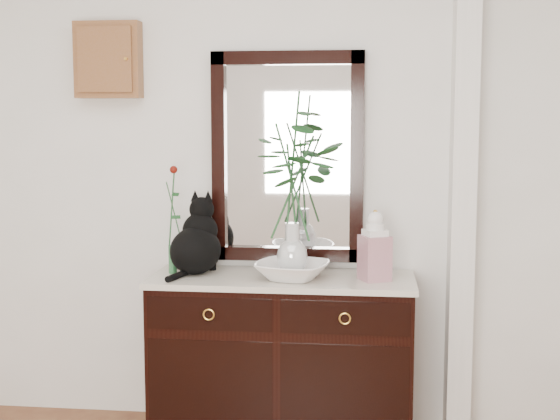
# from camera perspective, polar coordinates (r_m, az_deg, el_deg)

# --- Properties ---
(wall_back) EXTENTS (3.60, 0.04, 2.70)m
(wall_back) POSITION_cam_1_polar(r_m,az_deg,el_deg) (4.13, -0.82, 2.65)
(wall_back) COLOR white
(wall_back) RESTS_ON ground
(pilaster) EXTENTS (0.12, 0.20, 2.70)m
(pilaster) POSITION_cam_1_polar(r_m,az_deg,el_deg) (4.05, 13.23, 2.39)
(pilaster) COLOR white
(pilaster) RESTS_ON ground
(sideboard) EXTENTS (1.33, 0.52, 0.82)m
(sideboard) POSITION_cam_1_polar(r_m,az_deg,el_deg) (4.04, 0.16, -10.12)
(sideboard) COLOR black
(sideboard) RESTS_ON ground
(wall_mirror) EXTENTS (0.80, 0.06, 1.10)m
(wall_mirror) POSITION_cam_1_polar(r_m,az_deg,el_deg) (4.10, 0.54, 3.88)
(wall_mirror) COLOR black
(wall_mirror) RESTS_ON wall_back
(key_cabinet) EXTENTS (0.35, 0.10, 0.40)m
(key_cabinet) POSITION_cam_1_polar(r_m,az_deg,el_deg) (4.29, -12.45, 10.67)
(key_cabinet) COLOR brown
(key_cabinet) RESTS_ON wall_back
(cat) EXTENTS (0.36, 0.40, 0.40)m
(cat) POSITION_cam_1_polar(r_m,az_deg,el_deg) (4.01, -6.21, -1.83)
(cat) COLOR black
(cat) RESTS_ON sideboard
(lotus_bowl) EXTENTS (0.43, 0.43, 0.09)m
(lotus_bowl) POSITION_cam_1_polar(r_m,az_deg,el_deg) (3.87, 0.90, -4.45)
(lotus_bowl) COLOR white
(lotus_bowl) RESTS_ON sideboard
(vase_branches) EXTENTS (0.48, 0.48, 0.92)m
(vase_branches) POSITION_cam_1_polar(r_m,az_deg,el_deg) (3.81, 0.91, 1.99)
(vase_branches) COLOR silver
(vase_branches) RESTS_ON lotus_bowl
(bud_vase_rose) EXTENTS (0.07, 0.07, 0.56)m
(bud_vase_rose) POSITION_cam_1_polar(r_m,az_deg,el_deg) (4.02, -7.90, -0.65)
(bud_vase_rose) COLOR #2E6D3D
(bud_vase_rose) RESTS_ON sideboard
(ginger_jar) EXTENTS (0.17, 0.17, 0.35)m
(ginger_jar) POSITION_cam_1_polar(r_m,az_deg,el_deg) (3.85, 6.95, -2.54)
(ginger_jar) COLOR silver
(ginger_jar) RESTS_ON sideboard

